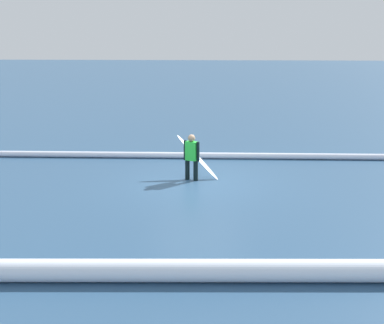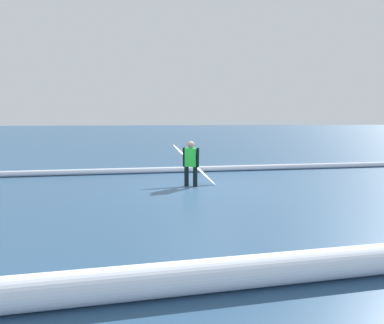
{
  "view_description": "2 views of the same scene",
  "coord_description": "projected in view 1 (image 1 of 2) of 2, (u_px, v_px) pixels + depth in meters",
  "views": [
    {
      "loc": [
        -0.72,
        13.63,
        4.09
      ],
      "look_at": [
        0.08,
        1.74,
        1.06
      ],
      "focal_mm": 44.69,
      "sensor_mm": 36.0,
      "label": 1
    },
    {
      "loc": [
        1.6,
        9.9,
        2.09
      ],
      "look_at": [
        0.48,
        1.89,
        1.03
      ],
      "focal_mm": 31.31,
      "sensor_mm": 36.0,
      "label": 2
    }
  ],
  "objects": [
    {
      "name": "wave_crest_foreground",
      "position": [
        236.0,
        156.0,
        17.02
      ],
      "size": [
        17.75,
        0.77,
        0.22
      ],
      "primitive_type": "cylinder",
      "rotation": [
        0.0,
        1.57,
        0.03
      ],
      "color": "white",
      "rests_on": "ground_plane"
    },
    {
      "name": "surfboard",
      "position": [
        197.0,
        157.0,
        14.63
      ],
      "size": [
        1.4,
        0.8,
        1.27
      ],
      "color": "white",
      "rests_on": "ground_plane"
    },
    {
      "name": "wave_crest_midground",
      "position": [
        264.0,
        271.0,
        8.32
      ],
      "size": [
        16.08,
        1.45,
        0.4
      ],
      "primitive_type": "cylinder",
      "rotation": [
        0.0,
        1.57,
        0.07
      ],
      "color": "white",
      "rests_on": "ground_plane"
    },
    {
      "name": "surfer",
      "position": [
        192.0,
        155.0,
        14.26
      ],
      "size": [
        0.49,
        0.32,
        1.4
      ],
      "rotation": [
        0.0,
        0.0,
        2.74
      ],
      "color": "black",
      "rests_on": "ground_plane"
    },
    {
      "name": "ground_plane",
      "position": [
        199.0,
        182.0,
        14.24
      ],
      "size": [
        183.48,
        183.48,
        0.0
      ],
      "primitive_type": "plane",
      "color": "#2D4F71"
    }
  ]
}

